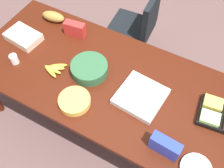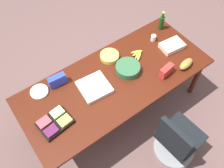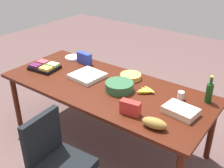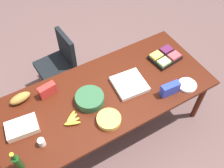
# 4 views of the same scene
# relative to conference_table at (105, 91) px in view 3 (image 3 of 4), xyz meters

# --- Properties ---
(ground_plane) EXTENTS (10.00, 10.00, 0.00)m
(ground_plane) POSITION_rel_conference_table_xyz_m (0.00, 0.00, -0.73)
(ground_plane) COLOR brown
(conference_table) EXTENTS (2.52, 1.08, 0.79)m
(conference_table) POSITION_rel_conference_table_xyz_m (0.00, 0.00, 0.00)
(conference_table) COLOR #43160A
(conference_table) RESTS_ON ground
(paper_cup) EXTENTS (0.08, 0.08, 0.09)m
(paper_cup) POSITION_rel_conference_table_xyz_m (-0.84, -0.24, 0.11)
(paper_cup) COLOR white
(paper_cup) RESTS_ON conference_table
(salad_bowl) EXTENTS (0.38, 0.38, 0.10)m
(salad_bowl) POSITION_rel_conference_table_xyz_m (-0.20, -0.01, 0.12)
(salad_bowl) COLOR #2E5E39
(salad_bowl) RESTS_ON conference_table
(fruit_platter) EXTENTS (0.39, 0.32, 0.07)m
(fruit_platter) POSITION_rel_conference_table_xyz_m (0.93, 0.10, 0.10)
(fruit_platter) COLOR black
(fruit_platter) RESTS_ON conference_table
(sheet_cake) EXTENTS (0.34, 0.25, 0.07)m
(sheet_cake) POSITION_rel_conference_table_xyz_m (-0.96, 0.03, 0.10)
(sheet_cake) COLOR beige
(sheet_cake) RESTS_ON conference_table
(wine_bottle) EXTENTS (0.09, 0.09, 0.30)m
(wine_bottle) POSITION_rel_conference_table_xyz_m (-1.10, -0.36, 0.18)
(wine_bottle) COLOR #143D14
(wine_bottle) RESTS_ON conference_table
(pizza_box) EXTENTS (0.39, 0.39, 0.05)m
(pizza_box) POSITION_rel_conference_table_xyz_m (0.30, -0.04, 0.09)
(pizza_box) COLOR silver
(pizza_box) RESTS_ON conference_table
(paper_plate_stack) EXTENTS (0.24, 0.24, 0.03)m
(paper_plate_stack) POSITION_rel_conference_table_xyz_m (0.88, -0.39, 0.08)
(paper_plate_stack) COLOR white
(paper_plate_stack) RESTS_ON conference_table
(banana_bunch) EXTENTS (0.18, 0.19, 0.04)m
(banana_bunch) POSITION_rel_conference_table_xyz_m (-0.48, -0.14, 0.09)
(banana_bunch) COLOR gold
(banana_bunch) RESTS_ON conference_table
(chip_bag_red) EXTENTS (0.21, 0.11, 0.14)m
(chip_bag_red) POSITION_rel_conference_table_xyz_m (-0.56, 0.32, 0.14)
(chip_bag_red) COLOR red
(chip_bag_red) RESTS_ON conference_table
(bread_loaf) EXTENTS (0.25, 0.14, 0.10)m
(bread_loaf) POSITION_rel_conference_table_xyz_m (-0.86, 0.38, 0.12)
(bread_loaf) COLOR olive
(bread_loaf) RESTS_ON conference_table
(chip_bowl) EXTENTS (0.31, 0.31, 0.06)m
(chip_bowl) POSITION_rel_conference_table_xyz_m (-0.14, -0.34, 0.10)
(chip_bowl) COLOR gold
(chip_bowl) RESTS_ON conference_table
(chip_bag_blue) EXTENTS (0.23, 0.10, 0.15)m
(chip_bag_blue) POSITION_rel_conference_table_xyz_m (0.64, -0.36, 0.14)
(chip_bag_blue) COLOR #293FBA
(chip_bag_blue) RESTS_ON conference_table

